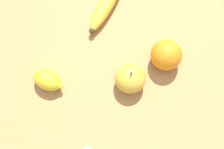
% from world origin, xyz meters
% --- Properties ---
extents(ground_plane, '(3.00, 3.00, 0.00)m').
position_xyz_m(ground_plane, '(0.00, 0.00, 0.00)').
color(ground_plane, '#A87A47').
extents(banana, '(0.07, 0.23, 0.04)m').
position_xyz_m(banana, '(-0.11, 0.18, 0.02)').
color(banana, gold).
rests_on(banana, ground_plane).
extents(orange, '(0.08, 0.08, 0.08)m').
position_xyz_m(orange, '(0.11, 0.11, 0.04)').
color(orange, orange).
rests_on(orange, ground_plane).
extents(apple, '(0.08, 0.08, 0.08)m').
position_xyz_m(apple, '(0.06, 0.01, 0.03)').
color(apple, gold).
rests_on(apple, ground_plane).
extents(lemon, '(0.08, 0.06, 0.05)m').
position_xyz_m(lemon, '(-0.11, -0.10, 0.03)').
color(lemon, yellow).
rests_on(lemon, ground_plane).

